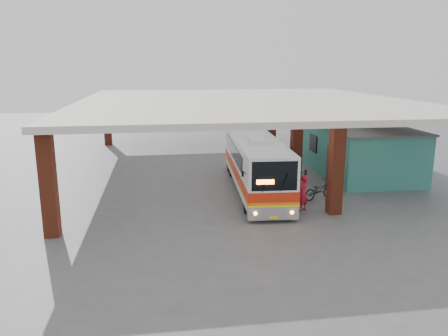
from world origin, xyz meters
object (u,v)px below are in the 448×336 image
Objects in this scene: motorcycle at (319,190)px; red_chair at (298,157)px; pedestrian at (303,193)px; coach_bus at (255,163)px.

red_chair is (1.73, 8.95, -0.16)m from motorcycle.
motorcycle is 2.58× the size of red_chair.
pedestrian is 2.41× the size of red_chair.
coach_bus is 6.23× the size of pedestrian.
red_chair is at bearing 58.82° from coach_bus.
red_chair is (4.70, 6.80, -1.24)m from coach_bus.
coach_bus is 3.82m from motorcycle.
motorcycle is at bearing -171.45° from pedestrian.
coach_bus reaches higher than pedestrian.
pedestrian reaches higher than red_chair.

